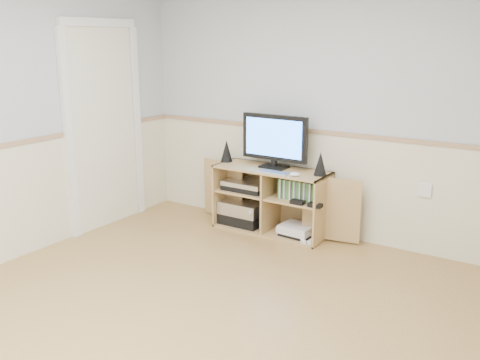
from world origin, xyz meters
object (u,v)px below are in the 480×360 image
keyboard (274,173)px  game_consoles (296,230)px  media_cabinet (274,198)px  monitor (274,139)px

keyboard → game_consoles: size_ratio=0.66×
media_cabinet → monitor: monitor is taller
media_cabinet → monitor: size_ratio=2.58×
media_cabinet → keyboard: 0.39m
media_cabinet → game_consoles: 0.40m
keyboard → media_cabinet: bearing=120.0°
keyboard → game_consoles: bearing=34.5°
monitor → keyboard: bearing=-59.6°
media_cabinet → monitor: 0.60m
monitor → game_consoles: 0.92m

